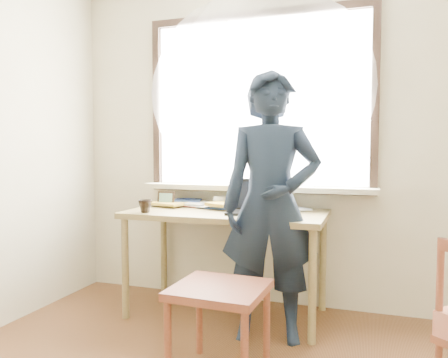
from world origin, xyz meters
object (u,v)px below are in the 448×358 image
(work_chair, at_px, (219,300))
(person, at_px, (271,206))
(desk, at_px, (226,222))
(laptop, at_px, (253,205))
(mug_white, at_px, (220,201))
(mug_dark, at_px, (145,206))

(work_chair, relative_size, person, 0.29)
(desk, relative_size, laptop, 3.76)
(mug_white, relative_size, mug_dark, 1.11)
(desk, height_order, mug_white, mug_white)
(desk, height_order, laptop, laptop)
(desk, xyz_separation_m, mug_white, (-0.13, 0.23, 0.12))
(mug_dark, height_order, person, person)
(mug_white, bearing_deg, work_chair, -70.97)
(desk, height_order, person, person)
(mug_dark, bearing_deg, laptop, 17.53)
(desk, bearing_deg, work_chair, -74.06)
(work_chair, distance_m, person, 0.73)
(desk, xyz_separation_m, person, (0.40, -0.30, 0.17))
(desk, bearing_deg, mug_white, 119.68)
(laptop, relative_size, work_chair, 0.77)
(desk, xyz_separation_m, work_chair, (0.25, -0.86, -0.28))
(laptop, xyz_separation_m, person, (0.19, -0.27, 0.03))
(mug_dark, bearing_deg, person, -2.35)
(mug_white, xyz_separation_m, work_chair, (0.38, -1.09, -0.40))
(mug_dark, bearing_deg, desk, 26.44)
(laptop, xyz_separation_m, mug_dark, (-0.74, -0.23, -0.01))
(desk, distance_m, work_chair, 0.94)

